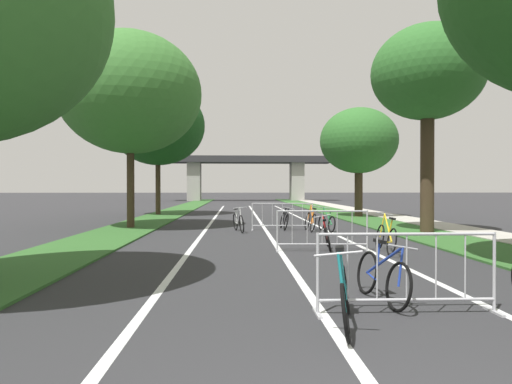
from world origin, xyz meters
name	(u,v)px	position (x,y,z in m)	size (l,w,h in m)	color
grass_verge_left	(171,213)	(-5.38, 26.60, 0.03)	(2.30, 65.01, 0.05)	#2D5B26
grass_verge_right	(336,212)	(5.38, 26.60, 0.03)	(2.30, 65.01, 0.05)	#2D5B26
sidewalk_path_right	(367,212)	(7.43, 26.60, 0.04)	(1.80, 65.01, 0.08)	#ADA89E
lane_stripe_center	(261,222)	(0.00, 18.81, 0.00)	(0.14, 37.61, 0.01)	silver
lane_stripe_right_lane	(310,222)	(2.32, 18.81, 0.00)	(0.14, 37.61, 0.01)	silver
lane_stripe_left_lane	(211,223)	(-2.32, 18.81, 0.00)	(0.14, 37.61, 0.01)	silver
overpass_bridge	(246,168)	(0.00, 53.73, 4.19)	(21.64, 3.71, 5.63)	#2D2D30
tree_left_pine_far	(130,93)	(-5.37, 16.03, 5.41)	(5.67, 5.67, 7.82)	#3D2D1E
tree_left_oak_near	(158,126)	(-5.82, 24.58, 5.35)	(5.57, 5.57, 7.72)	#3D2D1E
tree_right_cypress_far	(428,74)	(5.72, 13.73, 5.70)	(3.97, 3.97, 7.45)	#3D2D1E
tree_right_oak_mid	(359,141)	(5.64, 22.28, 4.23)	(4.28, 4.28, 6.07)	#3D2D1E
crowd_barrier_nearest	(407,273)	(1.09, 3.94, 0.52)	(2.37, 0.46, 1.05)	#ADADB2
crowd_barrier_second	(322,231)	(1.08, 9.50, 0.52)	(2.39, 0.55, 1.05)	#ADADB2
crowd_barrier_third	(282,217)	(0.64, 15.05, 0.52)	(2.39, 0.56, 1.05)	#ADADB2
bicycle_red_0	(327,236)	(1.29, 9.94, 0.35)	(0.45, 1.64, 0.90)	black
bicycle_white_1	(238,222)	(-1.06, 14.55, 0.37)	(0.53, 1.71, 0.95)	black
bicycle_blue_2	(382,276)	(0.96, 4.52, 0.37)	(0.53, 1.64, 0.89)	black
bicycle_teal_4	(345,295)	(0.17, 3.48, 0.36)	(0.71, 1.69, 0.97)	black
bicycle_orange_5	(310,221)	(1.66, 14.69, 0.39)	(0.53, 1.67, 1.03)	black
bicycle_green_6	(327,222)	(2.24, 14.51, 0.34)	(0.50, 1.59, 0.92)	black
bicycle_black_7	(284,220)	(0.75, 15.43, 0.37)	(0.48, 1.70, 0.91)	black
bicycle_yellow_8	(386,238)	(2.62, 9.13, 0.39)	(0.49, 1.72, 1.00)	black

